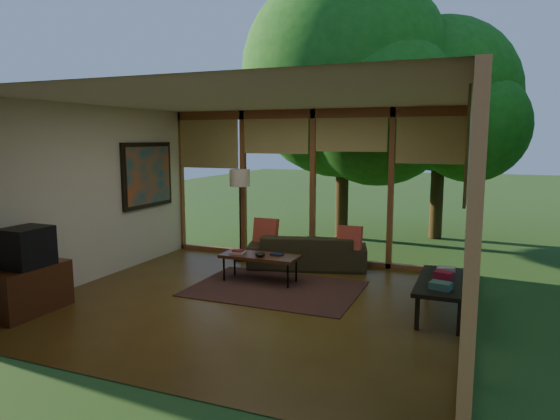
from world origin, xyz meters
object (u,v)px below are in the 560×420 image
at_px(sofa, 307,251).
at_px(coffee_table, 260,257).
at_px(side_console, 443,284).
at_px(media_cabinet, 29,289).
at_px(television, 27,247).
at_px(floor_lamp, 240,183).

bearing_deg(sofa, coffee_table, 54.64).
height_order(sofa, coffee_table, sofa).
relative_size(sofa, side_console, 1.42).
distance_m(media_cabinet, coffee_table, 3.19).
relative_size(coffee_table, side_console, 0.86).
distance_m(television, side_console, 5.21).
height_order(television, coffee_table, television).
xyz_separation_m(sofa, television, (-2.53, -3.44, 0.56)).
xyz_separation_m(television, floor_lamp, (1.23, 3.47, 0.56)).
bearing_deg(coffee_table, television, -132.25).
distance_m(media_cabinet, television, 0.55).
bearing_deg(media_cabinet, television, 0.00).
distance_m(sofa, television, 4.30).
xyz_separation_m(television, coffee_table, (2.13, 2.35, -0.46)).
xyz_separation_m(media_cabinet, coffee_table, (2.15, 2.35, 0.09)).
bearing_deg(sofa, floor_lamp, -17.15).
height_order(sofa, floor_lamp, floor_lamp).
bearing_deg(side_console, sofa, 145.70).
bearing_deg(sofa, side_console, 130.15).
bearing_deg(media_cabinet, coffee_table, 47.48).
xyz_separation_m(coffee_table, side_console, (2.72, -0.50, 0.02)).
bearing_deg(side_console, media_cabinet, -159.18).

